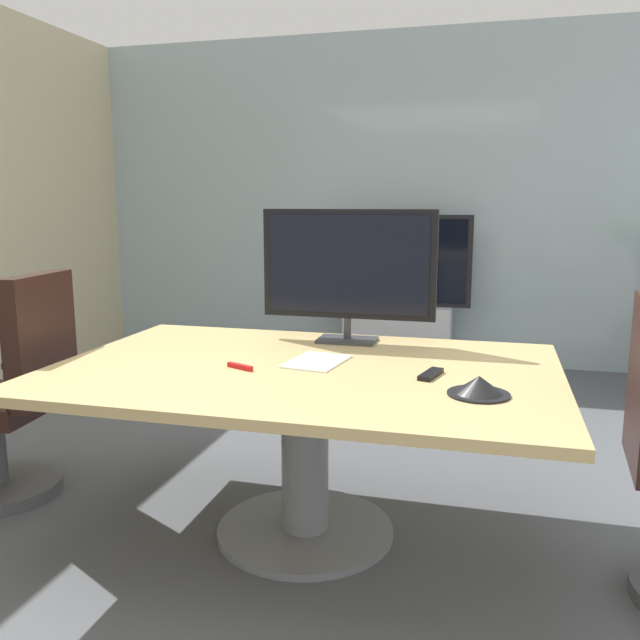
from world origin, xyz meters
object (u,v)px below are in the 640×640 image
at_px(conference_table, 305,404).
at_px(wall_display_unit, 398,317).
at_px(conference_phone, 479,387).
at_px(tv_monitor, 348,268).
at_px(office_chair_left, 13,406).
at_px(remote_control, 431,374).

distance_m(conference_table, wall_display_unit, 2.97).
distance_m(conference_table, conference_phone, 0.77).
distance_m(conference_table, tv_monitor, 0.74).
relative_size(tv_monitor, wall_display_unit, 0.64).
xyz_separation_m(conference_table, wall_display_unit, (-0.02, 2.96, -0.14)).
bearing_deg(conference_table, conference_phone, -18.78).
bearing_deg(tv_monitor, office_chair_left, -161.06).
bearing_deg(tv_monitor, conference_phone, -49.97).
distance_m(tv_monitor, wall_display_unit, 2.53).
height_order(office_chair_left, wall_display_unit, wall_display_unit).
xyz_separation_m(office_chair_left, wall_display_unit, (1.43, 2.97, -0.01)).
height_order(conference_table, tv_monitor, tv_monitor).
xyz_separation_m(conference_phone, remote_control, (-0.19, 0.21, -0.02)).
xyz_separation_m(wall_display_unit, conference_phone, (0.73, -3.20, 0.33)).
xyz_separation_m(conference_table, office_chair_left, (-1.45, -0.00, -0.13)).
bearing_deg(remote_control, wall_display_unit, 114.38).
bearing_deg(wall_display_unit, remote_control, -79.68).
height_order(wall_display_unit, conference_phone, wall_display_unit).
height_order(conference_table, remote_control, remote_control).
relative_size(conference_table, wall_display_unit, 1.57).
xyz_separation_m(wall_display_unit, remote_control, (0.55, -3.00, 0.31)).
distance_m(wall_display_unit, remote_control, 3.06).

